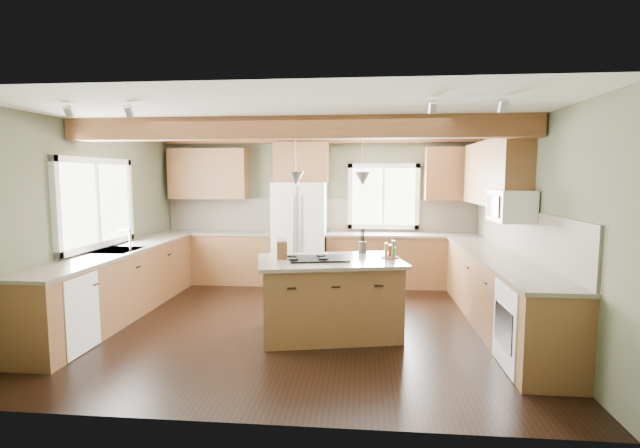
{
  "coord_description": "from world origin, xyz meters",
  "views": [
    {
      "loc": [
        0.8,
        -5.84,
        1.91
      ],
      "look_at": [
        0.22,
        0.3,
        1.27
      ],
      "focal_mm": 26.0,
      "sensor_mm": 36.0,
      "label": 1
    }
  ],
  "objects": [
    {
      "name": "floor",
      "position": [
        0.0,
        0.0,
        0.0
      ],
      "size": [
        5.6,
        5.6,
        0.0
      ],
      "primitive_type": "plane",
      "color": "black",
      "rests_on": "ground"
    },
    {
      "name": "ceiling",
      "position": [
        0.0,
        0.0,
        2.6
      ],
      "size": [
        5.6,
        5.6,
        0.0
      ],
      "primitive_type": "plane",
      "rotation": [
        3.14,
        0.0,
        0.0
      ],
      "color": "silver",
      "rests_on": "wall_back"
    },
    {
      "name": "wall_back",
      "position": [
        0.0,
        2.5,
        1.3
      ],
      "size": [
        5.6,
        0.0,
        5.6
      ],
      "primitive_type": "plane",
      "rotation": [
        1.57,
        0.0,
        0.0
      ],
      "color": "#52583E",
      "rests_on": "ground"
    },
    {
      "name": "wall_left",
      "position": [
        -2.8,
        0.0,
        1.3
      ],
      "size": [
        0.0,
        5.0,
        5.0
      ],
      "primitive_type": "plane",
      "rotation": [
        1.57,
        0.0,
        1.57
      ],
      "color": "#52583E",
      "rests_on": "ground"
    },
    {
      "name": "wall_right",
      "position": [
        2.8,
        0.0,
        1.3
      ],
      "size": [
        0.0,
        5.0,
        5.0
      ],
      "primitive_type": "plane",
      "rotation": [
        1.57,
        0.0,
        -1.57
      ],
      "color": "#52583E",
      "rests_on": "ground"
    },
    {
      "name": "ceiling_beam",
      "position": [
        0.0,
        -0.39,
        2.47
      ],
      "size": [
        5.55,
        0.26,
        0.26
      ],
      "primitive_type": "cube",
      "color": "brown",
      "rests_on": "ceiling"
    },
    {
      "name": "soffit_trim",
      "position": [
        0.0,
        2.4,
        2.54
      ],
      "size": [
        5.55,
        0.2,
        0.1
      ],
      "primitive_type": "cube",
      "color": "brown",
      "rests_on": "ceiling"
    },
    {
      "name": "backsplash_back",
      "position": [
        0.0,
        2.48,
        1.21
      ],
      "size": [
        5.58,
        0.03,
        0.58
      ],
      "primitive_type": "cube",
      "color": "brown",
      "rests_on": "wall_back"
    },
    {
      "name": "backsplash_right",
      "position": [
        2.78,
        0.05,
        1.21
      ],
      "size": [
        0.03,
        3.7,
        0.58
      ],
      "primitive_type": "cube",
      "color": "brown",
      "rests_on": "wall_right"
    },
    {
      "name": "base_cab_back_left",
      "position": [
        -1.79,
        2.2,
        0.44
      ],
      "size": [
        2.02,
        0.6,
        0.88
      ],
      "primitive_type": "cube",
      "color": "brown",
      "rests_on": "floor"
    },
    {
      "name": "counter_back_left",
      "position": [
        -1.79,
        2.2,
        0.9
      ],
      "size": [
        2.06,
        0.64,
        0.04
      ],
      "primitive_type": "cube",
      "color": "brown",
      "rests_on": "base_cab_back_left"
    },
    {
      "name": "base_cab_back_right",
      "position": [
        1.49,
        2.2,
        0.44
      ],
      "size": [
        2.62,
        0.6,
        0.88
      ],
      "primitive_type": "cube",
      "color": "brown",
      "rests_on": "floor"
    },
    {
      "name": "counter_back_right",
      "position": [
        1.49,
        2.2,
        0.9
      ],
      "size": [
        2.66,
        0.64,
        0.04
      ],
      "primitive_type": "cube",
      "color": "brown",
      "rests_on": "base_cab_back_right"
    },
    {
      "name": "base_cab_left",
      "position": [
        -2.5,
        0.05,
        0.44
      ],
      "size": [
        0.6,
        3.7,
        0.88
      ],
      "primitive_type": "cube",
      "color": "brown",
      "rests_on": "floor"
    },
    {
      "name": "counter_left",
      "position": [
        -2.5,
        0.05,
        0.9
      ],
      "size": [
        0.64,
        3.74,
        0.04
      ],
      "primitive_type": "cube",
      "color": "brown",
      "rests_on": "base_cab_left"
    },
    {
      "name": "base_cab_right",
      "position": [
        2.5,
        0.05,
        0.44
      ],
      "size": [
        0.6,
        3.7,
        0.88
      ],
      "primitive_type": "cube",
      "color": "brown",
      "rests_on": "floor"
    },
    {
      "name": "counter_right",
      "position": [
        2.5,
        0.05,
        0.9
      ],
      "size": [
        0.64,
        3.74,
        0.04
      ],
      "primitive_type": "cube",
      "color": "brown",
      "rests_on": "base_cab_right"
    },
    {
      "name": "upper_cab_back_left",
      "position": [
        -1.99,
        2.33,
        1.95
      ],
      "size": [
        1.4,
        0.35,
        0.9
      ],
      "primitive_type": "cube",
      "color": "brown",
      "rests_on": "wall_back"
    },
    {
      "name": "upper_cab_over_fridge",
      "position": [
        -0.3,
        2.33,
        2.15
      ],
      "size": [
        0.96,
        0.35,
        0.7
      ],
      "primitive_type": "cube",
      "color": "brown",
      "rests_on": "wall_back"
    },
    {
      "name": "upper_cab_right",
      "position": [
        2.62,
        0.9,
        1.95
      ],
      "size": [
        0.35,
        2.2,
        0.9
      ],
      "primitive_type": "cube",
      "color": "brown",
      "rests_on": "wall_right"
    },
    {
      "name": "upper_cab_back_corner",
      "position": [
        2.3,
        2.33,
        1.95
      ],
      "size": [
        0.9,
        0.35,
        0.9
      ],
      "primitive_type": "cube",
      "color": "brown",
      "rests_on": "wall_back"
    },
    {
      "name": "window_left",
      "position": [
        -2.78,
        0.05,
        1.55
      ],
      "size": [
        0.04,
        1.6,
        1.05
      ],
      "primitive_type": "cube",
      "color": "white",
      "rests_on": "wall_left"
    },
    {
      "name": "window_back",
      "position": [
        1.15,
        2.48,
        1.55
      ],
      "size": [
        1.1,
        0.04,
        1.0
      ],
      "primitive_type": "cube",
      "color": "white",
      "rests_on": "wall_back"
    },
    {
      "name": "sink",
      "position": [
        -2.5,
        0.05,
        0.91
      ],
      "size": [
        0.5,
        0.65,
        0.03
      ],
      "primitive_type": "cube",
      "color": "#262628",
      "rests_on": "counter_left"
    },
    {
      "name": "faucet",
      "position": [
        -2.32,
        0.05,
        1.05
      ],
      "size": [
        0.02,
        0.02,
        0.28
      ],
      "primitive_type": "cylinder",
      "color": "#B2B2B7",
      "rests_on": "sink"
    },
    {
      "name": "dishwasher",
      "position": [
        -2.49,
        -1.25,
        0.43
      ],
      "size": [
        0.6,
        0.6,
        0.84
      ],
      "primitive_type": "cube",
      "color": "white",
      "rests_on": "floor"
    },
    {
      "name": "oven",
      "position": [
        2.49,
        -1.25,
        0.43
      ],
      "size": [
        0.6,
        0.72,
        0.84
      ],
      "primitive_type": "cube",
      "color": "white",
      "rests_on": "floor"
    },
    {
      "name": "microwave",
      "position": [
        2.58,
        -0.05,
        1.55
      ],
      "size": [
        0.4,
        0.7,
        0.38
      ],
      "primitive_type": "cube",
      "color": "white",
      "rests_on": "wall_right"
    },
    {
      "name": "pendant_left",
      "position": [
        0.01,
        -0.48,
        1.88
      ],
      "size": [
        0.18,
        0.18,
        0.16
      ],
      "primitive_type": "cone",
      "rotation": [
        3.14,
        0.0,
        0.0
      ],
      "color": "#B2B2B7",
      "rests_on": "ceiling"
    },
    {
      "name": "pendant_right",
      "position": [
        0.79,
        -0.31,
        1.88
      ],
      "size": [
        0.18,
        0.18,
        0.16
      ],
      "primitive_type": "cone",
      "rotation": [
        3.14,
        0.0,
        0.0
      ],
      "color": "#B2B2B7",
      "rests_on": "ceiling"
    },
    {
      "name": "refrigerator",
      "position": [
        -0.3,
        2.12,
        0.9
      ],
      "size": [
        0.9,
        0.74,
        1.8
      ],
      "primitive_type": "cube",
      "color": "white",
      "rests_on": "floor"
    },
    {
      "name": "island",
      "position": [
        0.4,
        -0.39,
        0.44
      ],
      "size": [
        1.75,
        1.29,
        0.88
      ],
      "primitive_type": "cube",
      "rotation": [
        0.0,
        0.0,
        0.22
      ],
      "color": "brown",
      "rests_on": "floor"
    },
    {
      "name": "island_top",
      "position": [
        0.4,
        -0.39,
        0.9
      ],
      "size": [
        1.88,
        1.41,
        0.04
      ],
      "primitive_type": "cube",
      "rotation": [
        0.0,
        0.0,
        0.22
      ],
      "color": "brown",
      "rests_on": "island"
    },
    {
      "name": "cooktop",
      "position": [
        0.27,
        -0.42,
        0.93
      ],
      "size": [
        0.77,
        0.59,
        0.02
      ],
      "primitive_type": "cube",
      "rotation": [
        0.0,
        0.0,
        0.22
      ],
      "color": "black",
      "rests_on": "island_top"
    },
    {
      "name": "knife_block",
      "position": [
        -0.17,
        -0.41,
        1.02
      ],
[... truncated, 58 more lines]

